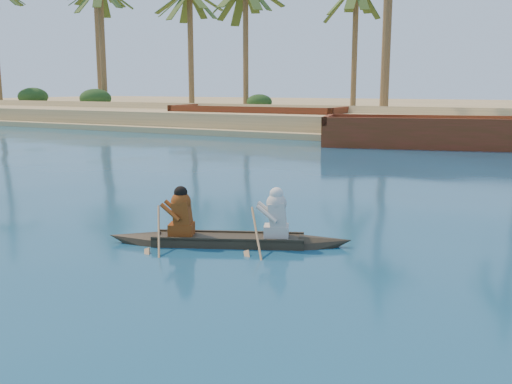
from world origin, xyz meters
The scene contains 3 objects.
canoe centered at (-6.10, 1.47, 0.25)m, with size 4.59×2.46×1.30m.
barge_left centered at (-19.02, 27.00, 0.71)m, with size 12.19×4.28×2.02m.
barge_mid centered at (-6.45, 22.00, 0.62)m, with size 11.21×6.14×1.78m.
Camera 1 is at (-0.63, -7.65, 3.01)m, focal length 40.00 mm.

